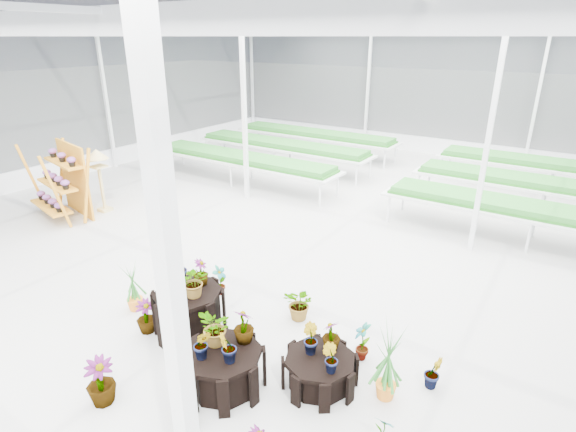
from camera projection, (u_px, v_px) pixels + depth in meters
The scene contains 10 objects.
ground_plane at pixel (240, 291), 7.95m from camera, with size 24.00×24.00×0.00m, color gray.
greenhouse_shell at pixel (234, 169), 7.11m from camera, with size 18.00×24.00×4.50m, color white, non-canonical shape.
steel_frame at pixel (234, 169), 7.11m from camera, with size 18.00×24.00×4.50m, color silver, non-canonical shape.
nursery_benches at pixel (393, 173), 13.36m from camera, with size 16.00×7.00×0.84m, color silver, non-canonical shape.
plinth_tall at pixel (190, 312), 6.74m from camera, with size 1.04×1.04×0.71m, color black.
plinth_mid at pixel (224, 369), 5.70m from camera, with size 1.03×1.03×0.54m, color black.
plinth_low at pixel (320, 371), 5.75m from camera, with size 0.94×0.94×0.43m, color black.
shelf_rack at pixel (59, 182), 10.90m from camera, with size 1.71×0.91×1.81m, color orange, non-canonical shape.
bird_table at pixel (101, 181), 11.32m from camera, with size 0.39×0.39×1.63m, color tan, non-canonical shape.
nursery_plants at pixel (234, 319), 6.23m from camera, with size 4.95×3.31×1.25m.
Camera 1 is at (4.52, -5.26, 4.20)m, focal length 28.00 mm.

